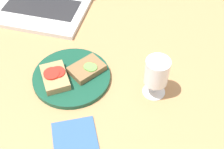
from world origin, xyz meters
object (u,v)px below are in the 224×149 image
sandwich_with_tomato (55,77)px  napkin (76,143)px  wine_glass (157,73)px  plate (72,77)px  sandwich_with_cucumber (87,69)px

sandwich_with_tomato → napkin: sandwich_with_tomato is taller
wine_glass → sandwich_with_tomato: bearing=-172.5°
plate → napkin: size_ratio=1.60×
plate → napkin: bearing=-68.2°
plate → wine_glass: (26.08, 1.01, 7.76)cm
sandwich_with_cucumber → wine_glass: size_ratio=0.96×
sandwich_with_tomato → sandwich_with_cucumber: bearing=35.3°
plate → sandwich_with_tomato: bearing=-144.8°
sandwich_with_cucumber → wine_glass: wine_glass is taller
sandwich_with_tomato → napkin: bearing=-55.5°
sandwich_with_tomato → sandwich_with_cucumber: sandwich_with_tomato is taller
plate → sandwich_with_cucumber: size_ratio=1.90×
wine_glass → napkin: size_ratio=0.88×
sandwich_with_cucumber → wine_glass: 22.72cm
sandwich_with_tomato → napkin: size_ratio=0.87×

